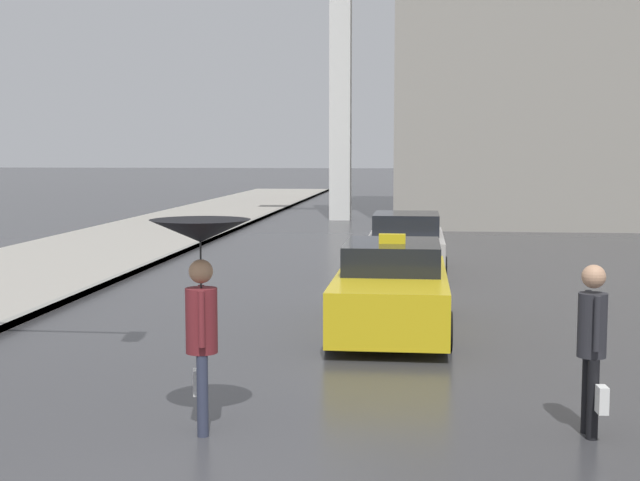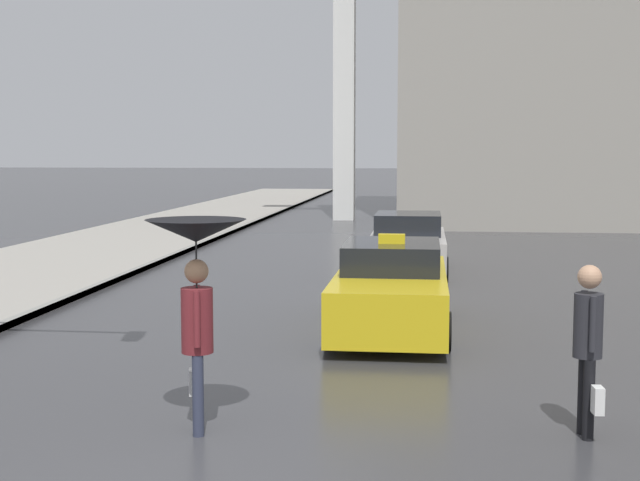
{
  "view_description": "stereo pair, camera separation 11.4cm",
  "coord_description": "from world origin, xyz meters",
  "px_view_note": "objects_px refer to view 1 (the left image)",
  "views": [
    {
      "loc": [
        2.33,
        -7.25,
        2.99
      ],
      "look_at": [
        0.57,
        8.51,
        1.4
      ],
      "focal_mm": 50.0,
      "sensor_mm": 36.0,
      "label": 1
    },
    {
      "loc": [
        2.45,
        -7.24,
        2.99
      ],
      "look_at": [
        0.57,
        8.51,
        1.4
      ],
      "focal_mm": 50.0,
      "sensor_mm": 36.0,
      "label": 2
    }
  ],
  "objects_px": {
    "taxi": "(392,289)",
    "pedestrian_with_umbrella": "(201,264)",
    "monument_cross": "(341,9)",
    "pedestrian_man": "(592,337)",
    "sedan_red": "(406,246)"
  },
  "relations": [
    {
      "from": "pedestrian_with_umbrella",
      "to": "monument_cross",
      "type": "bearing_deg",
      "value": -11.92
    },
    {
      "from": "taxi",
      "to": "pedestrian_with_umbrella",
      "type": "bearing_deg",
      "value": 72.4
    },
    {
      "from": "sedan_red",
      "to": "pedestrian_man",
      "type": "relative_size",
      "value": 2.5
    },
    {
      "from": "pedestrian_with_umbrella",
      "to": "taxi",
      "type": "bearing_deg",
      "value": -31.81
    },
    {
      "from": "taxi",
      "to": "pedestrian_man",
      "type": "bearing_deg",
      "value": 112.61
    },
    {
      "from": "pedestrian_with_umbrella",
      "to": "sedan_red",
      "type": "bearing_deg",
      "value": -22.89
    },
    {
      "from": "pedestrian_with_umbrella",
      "to": "pedestrian_man",
      "type": "height_order",
      "value": "pedestrian_with_umbrella"
    },
    {
      "from": "monument_cross",
      "to": "pedestrian_man",
      "type": "bearing_deg",
      "value": -79.86
    },
    {
      "from": "sedan_red",
      "to": "pedestrian_with_umbrella",
      "type": "xyz_separation_m",
      "value": [
        -1.95,
        -12.77,
        1.13
      ]
    },
    {
      "from": "sedan_red",
      "to": "pedestrian_man",
      "type": "height_order",
      "value": "pedestrian_man"
    },
    {
      "from": "pedestrian_with_umbrella",
      "to": "pedestrian_man",
      "type": "xyz_separation_m",
      "value": [
        4.08,
        0.34,
        -0.76
      ]
    },
    {
      "from": "taxi",
      "to": "monument_cross",
      "type": "xyz_separation_m",
      "value": [
        -3.01,
        24.03,
        8.38
      ]
    },
    {
      "from": "taxi",
      "to": "monument_cross",
      "type": "bearing_deg",
      "value": -82.85
    },
    {
      "from": "taxi",
      "to": "pedestrian_man",
      "type": "distance_m",
      "value": 5.87
    },
    {
      "from": "taxi",
      "to": "sedan_red",
      "type": "height_order",
      "value": "taxi"
    }
  ]
}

